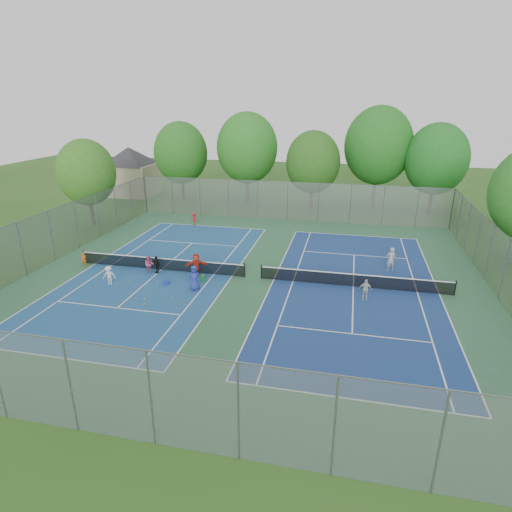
{
  "coord_description": "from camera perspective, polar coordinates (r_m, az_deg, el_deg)",
  "views": [
    {
      "loc": [
        6.34,
        -27.3,
        11.95
      ],
      "look_at": [
        0.0,
        1.0,
        1.3
      ],
      "focal_mm": 30.0,
      "sensor_mm": 36.0,
      "label": 1
    }
  ],
  "objects": [
    {
      "name": "instructor",
      "position": [
        32.89,
        17.54,
        -0.41
      ],
      "size": [
        0.77,
        0.63,
        1.84
      ],
      "primitive_type": "imported",
      "rotation": [
        0.0,
        0.0,
        3.46
      ],
      "color": "#98989B",
      "rests_on": "ground"
    },
    {
      "name": "tennis_ball_6",
      "position": [
        29.29,
        -24.59,
        -5.8
      ],
      "size": [
        0.07,
        0.07,
        0.07
      ],
      "primitive_type": "sphere",
      "color": "#B8E234",
      "rests_on": "ground"
    },
    {
      "name": "tree_side_w",
      "position": [
        45.59,
        -21.68,
        10.31
      ],
      "size": [
        5.6,
        5.6,
        8.47
      ],
      "color": "#443326",
      "rests_on": "ground"
    },
    {
      "name": "fence_south",
      "position": [
        16.34,
        -13.84,
        -18.04
      ],
      "size": [
        32.0,
        0.1,
        4.0
      ],
      "primitive_type": "cube",
      "color": "gray",
      "rests_on": "ground"
    },
    {
      "name": "court_left",
      "position": [
        32.65,
        -12.48,
        -1.78
      ],
      "size": [
        10.97,
        23.77,
        0.01
      ],
      "primitive_type": "cube",
      "color": "navy",
      "rests_on": "court_pad"
    },
    {
      "name": "house",
      "position": [
        59.12,
        -16.51,
        11.84
      ],
      "size": [
        11.03,
        11.03,
        7.3
      ],
      "color": "#B7A88C",
      "rests_on": "ground"
    },
    {
      "name": "tree_nr",
      "position": [
        51.6,
        16.01,
        13.96
      ],
      "size": [
        7.6,
        7.6,
        11.42
      ],
      "color": "#443326",
      "rests_on": "ground"
    },
    {
      "name": "fence_north",
      "position": [
        44.88,
        4.22,
        7.3
      ],
      "size": [
        32.0,
        0.1,
        4.0
      ],
      "primitive_type": "cube",
      "color": "gray",
      "rests_on": "ground"
    },
    {
      "name": "student_c",
      "position": [
        30.85,
        -19.01,
        -2.45
      ],
      "size": [
        0.97,
        0.72,
        1.33
      ],
      "primitive_type": "imported",
      "rotation": [
        0.0,
        0.0,
        0.29
      ],
      "color": "silver",
      "rests_on": "ground"
    },
    {
      "name": "tennis_ball_10",
      "position": [
        27.52,
        -14.68,
        -6.2
      ],
      "size": [
        0.07,
        0.07,
        0.07
      ],
      "primitive_type": "sphere",
      "color": "#CDEA36",
      "rests_on": "ground"
    },
    {
      "name": "tennis_ball_7",
      "position": [
        28.14,
        -14.65,
        -5.59
      ],
      "size": [
        0.07,
        0.07,
        0.07
      ],
      "primitive_type": "sphere",
      "color": "yellow",
      "rests_on": "ground"
    },
    {
      "name": "tennis_ball_4",
      "position": [
        28.33,
        -15.67,
        -5.51
      ],
      "size": [
        0.07,
        0.07,
        0.07
      ],
      "primitive_type": "sphere",
      "color": "#C5CF30",
      "rests_on": "ground"
    },
    {
      "name": "tennis_ball_0",
      "position": [
        30.59,
        -13.01,
        -3.31
      ],
      "size": [
        0.07,
        0.07,
        0.07
      ],
      "primitive_type": "sphere",
      "color": "#ACC62E",
      "rests_on": "ground"
    },
    {
      "name": "tennis_ball_8",
      "position": [
        31.03,
        -18.13,
        -3.48
      ],
      "size": [
        0.07,
        0.07,
        0.07
      ],
      "primitive_type": "sphere",
      "color": "gold",
      "rests_on": "ground"
    },
    {
      "name": "child_far_baseline",
      "position": [
        43.45,
        -8.23,
        4.88
      ],
      "size": [
        0.87,
        0.53,
        1.31
      ],
      "primitive_type": "imported",
      "rotation": [
        0.0,
        0.0,
        3.19
      ],
      "color": "#A61720",
      "rests_on": "ground"
    },
    {
      "name": "student_e",
      "position": [
        28.54,
        -8.22,
        -2.91
      ],
      "size": [
        0.94,
        0.71,
        1.72
      ],
      "primitive_type": "imported",
      "rotation": [
        0.0,
        0.0,
        0.21
      ],
      "color": "navy",
      "rests_on": "ground"
    },
    {
      "name": "student_d",
      "position": [
        31.94,
        -13.11,
        -1.11
      ],
      "size": [
        0.82,
        0.64,
        1.29
      ],
      "primitive_type": "imported",
      "rotation": [
        0.0,
        0.0,
        -0.5
      ],
      "color": "black",
      "rests_on": "ground"
    },
    {
      "name": "tree_nw",
      "position": [
        53.68,
        -10.0,
        13.39
      ],
      "size": [
        6.4,
        6.4,
        9.58
      ],
      "color": "#443326",
      "rests_on": "ground"
    },
    {
      "name": "tennis_ball_5",
      "position": [
        27.92,
        -11.13,
        -5.51
      ],
      "size": [
        0.07,
        0.07,
        0.07
      ],
      "primitive_type": "sphere",
      "color": "#CCD832",
      "rests_on": "ground"
    },
    {
      "name": "student_f",
      "position": [
        30.7,
        -7.95,
        -1.21
      ],
      "size": [
        1.67,
        1.11,
        1.72
      ],
      "primitive_type": "imported",
      "rotation": [
        0.0,
        0.0,
        0.42
      ],
      "color": "red",
      "rests_on": "ground"
    },
    {
      "name": "tennis_ball_2",
      "position": [
        27.0,
        -10.17,
        -6.37
      ],
      "size": [
        0.07,
        0.07,
        0.07
      ],
      "primitive_type": "sphere",
      "color": "#B3C52D",
      "rests_on": "ground"
    },
    {
      "name": "ball_hopper",
      "position": [
        29.91,
        -7.1,
        -3.02
      ],
      "size": [
        0.31,
        0.31,
        0.51
      ],
      "primitive_type": "cube",
      "rotation": [
        0.0,
        0.0,
        -0.22
      ],
      "color": "green",
      "rests_on": "ground"
    },
    {
      "name": "ground",
      "position": [
        30.47,
        -0.41,
        -2.93
      ],
      "size": [
        120.0,
        120.0,
        0.0
      ],
      "primitive_type": "plane",
      "color": "#29531A",
      "rests_on": "ground"
    },
    {
      "name": "student_a",
      "position": [
        34.89,
        -21.96,
        -0.42
      ],
      "size": [
        0.42,
        0.28,
        1.11
      ],
      "primitive_type": "imported",
      "rotation": [
        0.0,
        0.0,
        0.04
      ],
      "color": "#CD5713",
      "rests_on": "ground"
    },
    {
      "name": "net_left",
      "position": [
        32.49,
        -12.53,
        -1.06
      ],
      "size": [
        12.87,
        0.1,
        0.91
      ],
      "primitive_type": "cube",
      "color": "black",
      "rests_on": "ground"
    },
    {
      "name": "fence_west",
      "position": [
        36.65,
        -25.61,
        2.39
      ],
      "size": [
        0.1,
        32.0,
        4.0
      ],
      "primitive_type": "cube",
      "rotation": [
        0.0,
        0.0,
        1.57
      ],
      "color": "gray",
      "rests_on": "ground"
    },
    {
      "name": "tennis_ball_9",
      "position": [
        27.45,
        -14.71,
        -6.28
      ],
      "size": [
        0.07,
        0.07,
        0.07
      ],
      "primitive_type": "sphere",
      "color": "#C0D531",
      "rests_on": "ground"
    },
    {
      "name": "fence_east",
      "position": [
        30.62,
        30.2,
        -1.65
      ],
      "size": [
        0.1,
        32.0,
        4.0
      ],
      "primitive_type": "cube",
      "rotation": [
        0.0,
        0.0,
        1.57
      ],
      "color": "gray",
      "rests_on": "ground"
    },
    {
      "name": "court_right",
      "position": [
        29.8,
        12.85,
        -3.98
      ],
      "size": [
        10.97,
        23.77,
        0.01
      ],
      "primitive_type": "cube",
      "color": "navy",
      "rests_on": "court_pad"
    },
    {
      "name": "tennis_ball_3",
      "position": [
        31.16,
        -16.58,
        -3.21
      ],
      "size": [
        0.07,
        0.07,
        0.07
      ],
      "primitive_type": "sphere",
      "color": "#CBE535",
      "rests_on": "ground"
    },
    {
      "name": "tree_nc",
      "position": [
        48.94,
        7.6,
        12.29
      ],
      "size": [
        6.0,
        6.0,
        8.85
      ],
      "color": "#443326",
      "rests_on": "ground"
    },
    {
      "name": "court_pad",
      "position": [
        30.47,
        -0.41,
        -2.92
      ],
      "size": [
        32.0,
        32.0,
        0.01
      ],
      "primitive_type": "cube",
      "color": "#2B5C3A",
      "rests_on": "ground"
    },
    {
      "name": "teen_court_b",
      "position": [
        27.82,
        14.37,
        -4.36
      ],
      "size": [
        0.83,
        0.36,
        1.41
      ],
      "primitive_type": "imported",
      "rotation": [
        0.0,
        0.0,
        -0.02
      ],
      "color": "beige",
      "rests_on": "ground"
    },
    {
      "name": "student_b",
      "position": [
        32.03,
        -14.06,
        -1.1
      ],
      "size": [
        0.73,
        0.61,
        1.33
      ],
      "primitive_type": "imported",
      "rotation": [
        0.0,
        0.0,
        0.18
      ],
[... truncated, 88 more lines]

